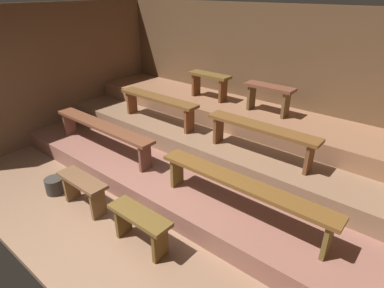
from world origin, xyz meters
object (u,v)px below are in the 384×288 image
pail_floor (55,186)px  bench_middle_right (261,132)px  bench_floor_right (140,222)px  bench_lower_right (242,187)px  bench_lower_left (102,128)px  bench_middle_left (158,102)px  bench_upper_left (209,81)px  bench_upper_right (269,93)px  bench_floor_left (83,187)px

pail_floor → bench_middle_right: bearing=41.6°
bench_floor_right → bench_lower_right: 1.29m
bench_lower_left → bench_middle_left: bearing=71.9°
bench_middle_right → bench_upper_left: size_ratio=2.01×
bench_upper_left → pail_floor: bench_upper_left is taller
bench_lower_left → bench_middle_right: 2.67m
bench_lower_right → bench_middle_left: bench_middle_left is taller
bench_lower_right → bench_upper_left: 2.92m
bench_lower_left → bench_floor_right: bearing=-25.7°
bench_floor_right → bench_upper_right: bench_upper_right is taller
bench_upper_left → bench_lower_left: bearing=-110.4°
bench_lower_left → bench_middle_left: 1.12m
bench_floor_left → bench_middle_right: size_ratio=0.50×
bench_floor_right → bench_lower_right: bearing=50.1°
bench_middle_left → bench_lower_right: bearing=-22.9°
bench_floor_right → bench_middle_left: (-1.65, 1.99, 0.63)m
bench_floor_right → bench_upper_left: bench_upper_left is taller
bench_upper_left → bench_floor_right: bearing=-67.7°
bench_lower_left → bench_upper_right: size_ratio=2.73×
bench_middle_left → bench_middle_right: bearing=0.0°
bench_lower_left → bench_upper_right: 2.92m
bench_upper_right → bench_upper_left: bearing=180.0°
bench_middle_left → bench_upper_right: bench_upper_right is taller
bench_lower_left → bench_upper_left: 2.23m
bench_lower_right → bench_middle_right: bench_middle_right is taller
bench_floor_left → bench_upper_right: bench_upper_right is taller
bench_floor_left → pail_floor: bearing=-173.1°
bench_floor_right → bench_upper_right: (0.04, 2.99, 0.89)m
bench_floor_left → bench_middle_left: size_ratio=0.50×
bench_lower_left → bench_middle_left: size_ratio=1.36×
bench_middle_left → bench_upper_right: 1.98m
bench_floor_right → bench_lower_left: bench_lower_left is taller
bench_floor_right → bench_upper_left: (-1.23, 2.99, 0.89)m
bench_upper_left → bench_upper_right: bearing=0.0°
pail_floor → bench_lower_left: bearing=96.2°
pail_floor → bench_lower_right: bearing=21.2°
bench_lower_left → pail_floor: bearing=-83.8°
bench_floor_right → pail_floor: 1.89m
bench_upper_right → bench_floor_left: bearing=-112.3°
bench_floor_right → pail_floor: bearing=-177.5°
bench_floor_left → bench_lower_left: (-0.80, 0.95, 0.35)m
bench_upper_left → bench_upper_right: 1.27m
bench_floor_left → bench_upper_left: (-0.04, 2.99, 0.89)m
bench_floor_left → bench_upper_left: bearing=90.8°
bench_lower_left → bench_upper_left: (0.76, 2.03, 0.54)m
bench_upper_left → pail_floor: bearing=-101.9°
bench_middle_left → bench_lower_left: bearing=-108.1°
bench_middle_right → bench_upper_left: 1.98m
bench_lower_right → bench_upper_left: bench_upper_left is taller
bench_lower_right → bench_upper_left: size_ratio=2.73×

